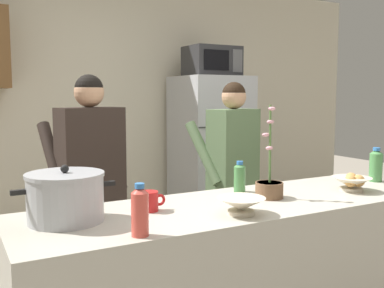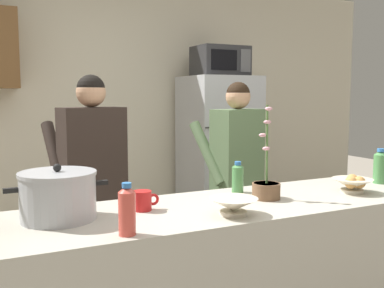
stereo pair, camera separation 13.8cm
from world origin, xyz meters
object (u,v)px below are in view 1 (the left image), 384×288
Objects in this scene: empty_bowl at (241,205)px; bottle_near_edge at (240,177)px; person_near_pot at (90,170)px; bottle_mid_counter at (140,210)px; coffee_mug at (150,201)px; microwave at (212,61)px; cooking_pot at (66,197)px; bottle_far_corner at (376,165)px; person_by_sink at (232,162)px; potted_orchid at (269,186)px; bread_bowl at (352,182)px; refrigerator at (210,161)px.

empty_bowl is 1.28× the size of bottle_near_edge.
person_near_pot reaches higher than bottle_mid_counter.
empty_bowl is at bearing -37.11° from coffee_mug.
microwave reaches higher than cooking_pot.
bottle_mid_counter is at bearing -169.66° from bottle_far_corner.
person_by_sink is 3.13× the size of potted_orchid.
bottle_near_edge is at bearing 30.75° from bottle_mid_counter.
empty_bowl is 1.08× the size of bottle_mid_counter.
microwave reaches higher than person_near_pot.
cooking_pot is (-1.80, -1.75, -0.76)m from microwave.
person_by_sink reaches higher than bottle_near_edge.
bottle_near_edge is at bearing 13.06° from coffee_mug.
bottle_mid_counter is 1.78m from bottle_far_corner.
coffee_mug is at bearing 173.01° from bread_bowl.
bread_bowl is 1.09× the size of bottle_mid_counter.
microwave is 0.31× the size of person_by_sink.
bottle_near_edge reaches higher than coffee_mug.
bread_bowl is 0.46× the size of potted_orchid.
potted_orchid is (1.07, -0.07, -0.04)m from cooking_pot.
person_by_sink is 1.02m from bread_bowl.
bottle_near_edge is at bearing 7.31° from cooking_pot.
bottle_far_corner reaches higher than bottle_near_edge.
person_by_sink is 1.36m from coffee_mug.
empty_bowl is 0.45× the size of potted_orchid.
cooking_pot is (-1.80, -1.77, 0.20)m from refrigerator.
person_by_sink reaches higher than bottle_mid_counter.
potted_orchid is (0.71, -0.92, -0.01)m from person_near_pot.
microwave reaches higher than bottle_far_corner.
refrigerator is 1.95m from bread_bowl.
cooking_pot is 1.96m from bottle_far_corner.
bottle_far_corner is 0.89m from potted_orchid.
microwave is at bearing 95.00° from bottle_far_corner.
bottle_mid_counter is at bearing -118.83° from coffee_mug.
cooking_pot is at bearing -135.54° from refrigerator.
refrigerator is 2.31m from empty_bowl.
bottle_near_edge is 0.85× the size of bottle_mid_counter.
microwave reaches higher than person_by_sink.
refrigerator is 2.66m from bottle_mid_counter.
person_by_sink is at bearing 59.01° from bottle_near_edge.
person_by_sink is at bearing 98.37° from bread_bowl.
bottle_near_edge is (0.66, -0.72, 0.01)m from person_near_pot.
person_near_pot is at bearing 83.09° from bottle_mid_counter.
microwave is 1.26m from person_by_sink.
microwave is at bearing 51.30° from coffee_mug.
cooking_pot is 2.14× the size of bottle_mid_counter.
coffee_mug is 0.58× the size of empty_bowl.
bottle_far_corner is at bearing -85.00° from microwave.
person_near_pot is 1.21m from bottle_mid_counter.
bottle_mid_counter reaches higher than bread_bowl.
potted_orchid is at bearing -112.37° from person_by_sink.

